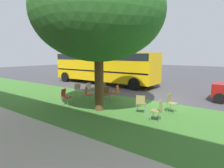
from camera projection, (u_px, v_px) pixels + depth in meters
ground at (158, 101)px, 11.27m from camera, size 80.00×80.00×0.00m
grass_verge at (131, 114)px, 8.72m from camera, size 48.00×6.00×0.01m
sidewalk_strip at (49, 154)px, 5.21m from camera, size 48.00×2.80×0.01m
street_tree at (98, 13)px, 8.72m from camera, size 6.09×6.09×6.88m
chair_0 at (88, 93)px, 10.88m from camera, size 0.56×0.57×0.88m
chair_1 at (171, 102)px, 8.94m from camera, size 0.46×0.45×0.88m
chair_2 at (141, 103)px, 8.72m from camera, size 0.53×0.54×0.88m
chair_3 at (78, 89)px, 12.11m from camera, size 0.52×0.52×0.88m
chair_4 at (87, 88)px, 12.64m from camera, size 0.43×0.43×0.88m
chair_5 at (116, 91)px, 11.53m from camera, size 0.52×0.51×0.88m
chair_6 at (158, 109)px, 7.70m from camera, size 0.48×0.47×0.88m
chair_7 at (65, 96)px, 10.25m from camera, size 0.53×0.52×0.88m
chair_8 at (106, 93)px, 11.02m from camera, size 0.58×0.58×0.88m
chair_9 at (102, 90)px, 11.78m from camera, size 0.54×0.55×0.88m
chair_10 at (102, 88)px, 12.71m from camera, size 0.54×0.55×0.88m
school_bus at (104, 65)px, 17.71m from camera, size 10.40×2.80×2.88m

